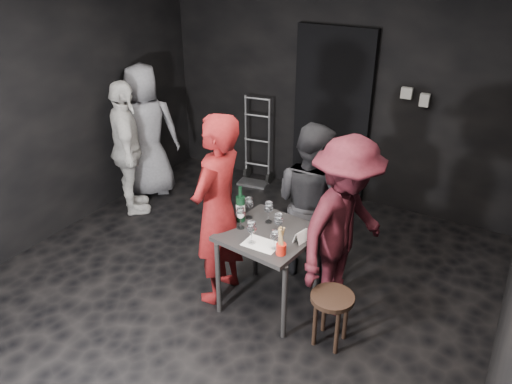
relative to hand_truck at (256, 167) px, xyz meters
The scene contains 24 objects.
floor 2.47m from the hand_truck, 67.06° to the right, with size 4.50×5.00×0.02m, color black.
wall_back 1.50m from the hand_truck, 13.53° to the left, with size 4.50×0.04×2.70m, color black.
wall_left 2.85m from the hand_truck, 119.62° to the right, with size 0.04×5.00×2.70m, color black.
doorway 1.28m from the hand_truck, 10.10° to the left, with size 0.95×0.10×2.10m, color black.
wallbox_upper 2.20m from the hand_truck, ahead, with size 0.12×0.06×0.12m, color #B7B7B2.
wallbox_lower 2.34m from the hand_truck, ahead, with size 0.10×0.06×0.14m, color #B7B7B2.
hand_truck is the anchor object (origin of this frame).
tasting_table 2.56m from the hand_truck, 57.44° to the right, with size 0.72×0.72×0.75m.
stool 3.07m from the hand_truck, 48.66° to the right, with size 0.35×0.35×0.47m.
server_red 2.52m from the hand_truck, 67.95° to the right, with size 0.74×0.49×2.04m, color maroon.
woman_black 2.16m from the hand_truck, 45.81° to the right, with size 0.77×0.43×1.59m, color black.
man_maroon 2.73m from the hand_truck, 43.80° to the right, with size 1.13×0.52×1.75m, color #40121A.
bystander_cream 1.79m from the hand_truck, 122.31° to the right, with size 0.99×0.47×1.69m, color silver.
bystander_grey 1.57m from the hand_truck, 137.88° to the right, with size 0.91×0.50×1.86m, color gray.
tasting_mat 2.76m from the hand_truck, 59.08° to the right, with size 0.29×0.19×0.00m, color white.
wine_glass_a 2.53m from the hand_truck, 63.03° to the right, with size 0.08×0.08×0.22m, color white, non-canonical shape.
wine_glass_b 2.36m from the hand_truck, 61.52° to the right, with size 0.08×0.08×0.22m, color white, non-canonical shape.
wine_glass_c 2.43m from the hand_truck, 57.28° to the right, with size 0.08×0.08×0.22m, color white, non-canonical shape.
wine_glass_d 2.76m from the hand_truck, 60.73° to the right, with size 0.08×0.08×0.22m, color white, non-canonical shape.
wine_glass_e 2.84m from the hand_truck, 56.94° to the right, with size 0.07×0.07×0.18m, color white, non-canonical shape.
wine_glass_f 2.64m from the hand_truck, 55.80° to the right, with size 0.08×0.08×0.22m, color white, non-canonical shape.
wine_bottle 2.42m from the hand_truck, 63.28° to the right, with size 0.08×0.08×0.33m.
breadstick_cup 2.92m from the hand_truck, 56.00° to the right, with size 0.08×0.08×0.25m.
reserved_card 2.74m from the hand_truck, 52.32° to the right, with size 0.08×0.13×0.10m, color white, non-canonical shape.
Camera 1 is at (2.10, -3.02, 2.98)m, focal length 35.00 mm.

